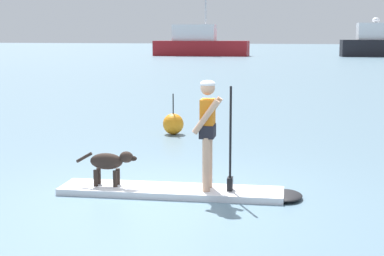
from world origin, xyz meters
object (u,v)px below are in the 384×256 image
(paddleboard, at_px, (186,191))
(person_paddler, at_px, (209,127))
(marker_buoy, at_px, (173,124))
(moored_boat_far_starboard, at_px, (199,44))
(dog, at_px, (110,162))
(moored_boat_starboard, at_px, (379,44))

(paddleboard, relative_size, person_paddler, 2.28)
(person_paddler, xyz_separation_m, marker_buoy, (-2.64, 5.39, -0.81))
(paddleboard, bearing_deg, moored_boat_far_starboard, 108.29)
(person_paddler, bearing_deg, paddleboard, -170.02)
(dog, distance_m, moored_boat_far_starboard, 69.00)
(person_paddler, height_order, dog, person_paddler)
(dog, bearing_deg, person_paddler, 9.98)
(paddleboard, bearing_deg, person_paddler, 9.98)
(person_paddler, xyz_separation_m, moored_boat_far_starboard, (-22.06, 65.60, 0.43))
(moored_boat_starboard, relative_size, marker_buoy, 9.71)
(marker_buoy, bearing_deg, dog, -79.12)
(dog, relative_size, moored_boat_starboard, 0.10)
(dog, relative_size, moored_boat_far_starboard, 0.08)
(moored_boat_far_starboard, xyz_separation_m, marker_buoy, (19.42, -60.21, -1.24))
(dog, height_order, moored_boat_starboard, moored_boat_starboard)
(person_paddler, xyz_separation_m, moored_boat_starboard, (-0.15, 69.88, 0.49))
(moored_boat_starboard, bearing_deg, person_paddler, -89.88)
(paddleboard, distance_m, moored_boat_far_starboard, 69.17)
(person_paddler, height_order, moored_boat_starboard, moored_boat_starboard)
(paddleboard, height_order, moored_boat_far_starboard, moored_boat_far_starboard)
(moored_boat_far_starboard, xyz_separation_m, moored_boat_starboard, (21.91, 4.28, 0.06))
(paddleboard, xyz_separation_m, moored_boat_starboard, (0.20, 69.95, 1.52))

